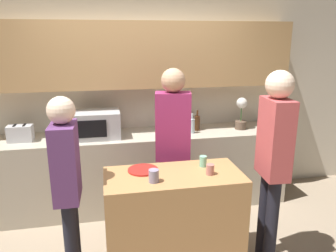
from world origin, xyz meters
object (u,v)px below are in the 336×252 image
Objects in this scene: bottle_0 at (171,125)px; person_center at (274,153)px; microwave at (97,124)px; bottle_4 at (197,123)px; potted_plant at (241,113)px; person_left at (173,139)px; bottle_2 at (183,124)px; cup_1 at (210,169)px; person_right at (67,178)px; plate_on_island at (143,170)px; cup_2 at (203,161)px; cup_0 at (154,176)px; bottle_1 at (177,124)px; toaster at (20,133)px; bottle_3 at (192,126)px.

bottle_0 is 1.38m from person_center.
microwave is 1.20m from bottle_4.
person_left reaches higher than potted_plant.
person_left is (-0.10, -0.61, 0.02)m from bottle_0.
bottle_2 is at bearing 176.86° from potted_plant.
cup_1 is 1.16m from person_right.
person_right is (-1.15, 0.08, -0.01)m from cup_1.
bottle_4 reaches higher than plate_on_island.
bottle_0 reaches higher than cup_1.
plate_on_island is (0.39, -1.09, -0.14)m from microwave.
person_left is (-0.27, -0.71, 0.04)m from bottle_2.
bottle_2 is at bearing 85.46° from cup_2.
cup_0 is 1.07× the size of cup_2.
person_left is at bearing -111.00° from bottle_2.
person_right is at bearing -135.01° from bottle_2.
cup_0 is at bearing -134.30° from potted_plant.
bottle_0 is 0.09m from bottle_1.
person_right reaches higher than potted_plant.
person_center reaches higher than toaster.
potted_plant is at bearing -3.14° from bottle_2.
cup_1 is 0.18m from cup_2.
bottle_0 reaches higher than plate_on_island.
person_left is (-0.18, 0.42, 0.08)m from cup_2.
bottle_0 is 0.18× the size of person_right.
bottle_1 is at bearing -165.82° from bottle_4.
bottle_2 reaches higher than plate_on_island.
person_right is (-0.96, -0.52, -0.10)m from person_left.
bottle_1 is at bearing 28.43° from person_center.
cup_2 is at bearing -0.51° from plate_on_island.
bottle_3 is (0.09, -0.10, -0.00)m from bottle_2.
bottle_4 reaches higher than bottle_2.
person_left reaches higher than bottle_2.
bottle_3 is 2.32× the size of cup_0.
bottle_3 is at bearing 81.92° from cup_1.
cup_1 is at bearing -35.91° from toaster.
bottle_3 is 1.28m from person_center.
plate_on_island is (1.22, -1.09, -0.08)m from toaster.
cup_2 is at bearing 96.02° from person_right.
toaster is at bearing 148.01° from cup_2.
potted_plant is 0.91m from bottle_0.
bottle_0 is 1.17× the size of bottle_2.
plate_on_island is 2.53× the size of cup_0.
bottle_2 is 0.14× the size of person_left.
plate_on_island is at bearing -141.16° from potted_plant.
bottle_3 is at bearing 62.75° from cup_0.
potted_plant is at bearing 1.68° from bottle_1.
bottle_3 reaches higher than plate_on_island.
bottle_3 is 0.14m from bottle_4.
cup_1 is (-0.81, -1.27, -0.15)m from potted_plant.
person_right reaches higher than cup_1.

